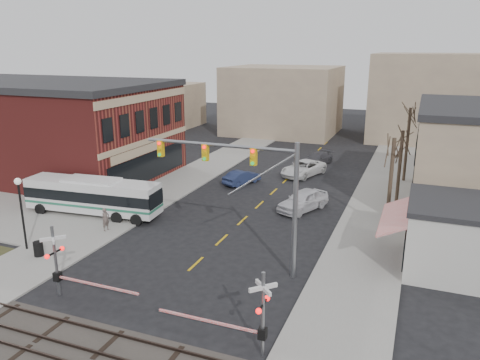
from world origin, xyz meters
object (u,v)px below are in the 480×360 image
Objects in this scene: rr_crossing_west at (62,263)px; street_lamp at (20,200)px; car_a at (303,200)px; car_d at (317,159)px; traffic_signal_mast at (251,178)px; transit_bus at (93,195)px; pedestrian_near at (106,219)px; car_c at (303,168)px; pedestrian_far at (106,199)px; trash_bin at (38,249)px; car_b at (242,177)px; rr_crossing_east at (253,314)px.

rr_crossing_west is 7.68m from street_lamp.
car_d is (-2.25, 15.60, -0.17)m from car_a.
traffic_signal_mast reaches higher than street_lamp.
transit_bus is 6.61× the size of pedestrian_near.
pedestrian_far is at bearing -107.35° from car_c.
pedestrian_far is at bearing 98.50° from trash_bin.
car_d is at bearing 121.67° from car_a.
car_b is at bearing 112.92° from traffic_signal_mast.
car_d is at bearing 105.52° from car_c.
car_b is at bearing -5.91° from pedestrian_near.
traffic_signal_mast reaches higher than rr_crossing_west.
car_b is (-7.39, 5.20, -0.18)m from car_a.
street_lamp is at bearing 159.17° from pedestrian_near.
car_d is (-4.79, 34.59, -1.29)m from rr_crossing_east.
street_lamp is 2.87× the size of pedestrian_near.
pedestrian_near is (2.91, 4.58, -2.57)m from street_lamp.
car_b is 0.73× the size of car_c.
pedestrian_far is at bearing 159.84° from traffic_signal_mast.
traffic_signal_mast is 1.67× the size of car_c.
transit_bus is 2.31× the size of street_lamp.
traffic_signal_mast is at bearing -85.94° from pedestrian_far.
street_lamp reaches higher than car_a.
pedestrian_near reaches higher than car_a.
trash_bin is 5.30m from pedestrian_near.
street_lamp reaches higher than car_d.
car_b is at bearing -113.91° from car_c.
pedestrian_near reaches higher than car_b.
trash_bin is (-4.94, 3.24, -1.38)m from rr_crossing_west.
rr_crossing_west is at bearing -91.73° from car_a.
traffic_signal_mast reaches higher than car_c.
street_lamp reaches higher than trash_bin.
car_b is (7.64, 19.55, -2.86)m from street_lamp.
car_d is 2.44× the size of pedestrian_far.
traffic_signal_mast is 5.59× the size of pedestrian_near.
car_c is at bearing -74.14° from car_d.
pedestrian_near is at bearing 171.69° from traffic_signal_mast.
car_c is at bearing 54.21° from transit_bus.
traffic_signal_mast is 1.88× the size of car_a.
rr_crossing_east reaches higher than pedestrian_far.
trash_bin is at bearing -147.28° from pedestrian_far.
rr_crossing_west is 3.31× the size of pedestrian_near.
street_lamp is at bearing 165.21° from rr_crossing_east.
car_c is at bearing 66.68° from trash_bin.
car_c is (5.96, 28.52, -1.18)m from rr_crossing_west.
street_lamp is (-17.57, 4.64, 1.56)m from rr_crossing_east.
traffic_signal_mast is 2.02× the size of car_d.
rr_crossing_west is (6.71, -10.95, 0.35)m from transit_bus.
traffic_signal_mast reaches higher than rr_crossing_east.
rr_crossing_east reaches higher than car_b.
street_lamp is (-14.69, -2.86, -2.18)m from traffic_signal_mast.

